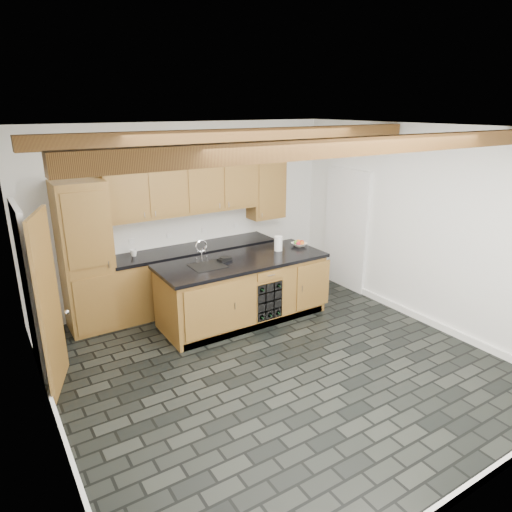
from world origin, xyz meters
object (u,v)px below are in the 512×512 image
at_px(fruit_bowl, 299,244).
at_px(paper_towel, 278,243).
at_px(kitchen_scale, 225,259).
at_px(island, 243,289).

height_order(fruit_bowl, paper_towel, paper_towel).
bearing_deg(kitchen_scale, paper_towel, -14.66).
xyz_separation_m(kitchen_scale, paper_towel, (0.92, -0.00, 0.08)).
relative_size(island, paper_towel, 11.11).
xyz_separation_m(island, fruit_bowl, (1.07, 0.09, 0.49)).
relative_size(kitchen_scale, fruit_bowl, 0.95).
distance_m(island, kitchen_scale, 0.56).
height_order(island, kitchen_scale, kitchen_scale).
relative_size(island, fruit_bowl, 10.73).
bearing_deg(kitchen_scale, island, -32.22).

